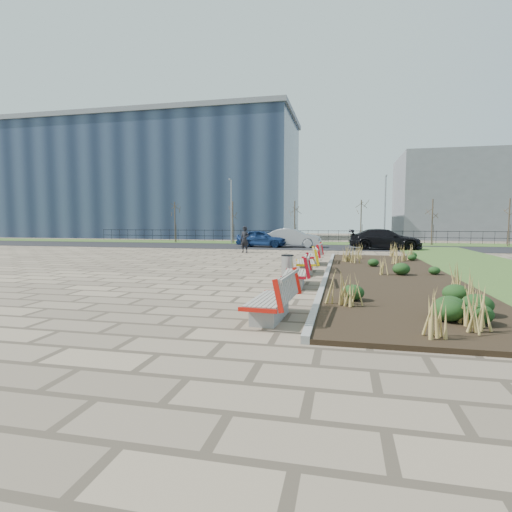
% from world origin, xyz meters
% --- Properties ---
extents(ground, '(120.00, 120.00, 0.00)m').
position_xyz_m(ground, '(0.00, 0.00, 0.00)').
color(ground, '#84725B').
rests_on(ground, ground).
extents(planting_bed, '(4.50, 18.00, 0.10)m').
position_xyz_m(planting_bed, '(6.25, 5.00, 0.05)').
color(planting_bed, black).
rests_on(planting_bed, ground).
extents(planting_curb, '(0.16, 18.00, 0.15)m').
position_xyz_m(planting_curb, '(3.92, 5.00, 0.07)').
color(planting_curb, gray).
rests_on(planting_curb, ground).
extents(grass_verge_far, '(80.00, 5.00, 0.04)m').
position_xyz_m(grass_verge_far, '(0.00, 28.00, 0.02)').
color(grass_verge_far, '#33511E').
rests_on(grass_verge_far, ground).
extents(road, '(80.00, 7.00, 0.02)m').
position_xyz_m(road, '(0.00, 22.00, 0.01)').
color(road, black).
rests_on(road, ground).
extents(bench_a, '(1.02, 2.15, 1.00)m').
position_xyz_m(bench_a, '(3.00, -2.36, 0.50)').
color(bench_a, red).
rests_on(bench_a, ground).
extents(bench_b, '(1.02, 2.15, 1.00)m').
position_xyz_m(bench_b, '(3.00, 2.22, 0.50)').
color(bench_b, '#A50B18').
rests_on(bench_b, ground).
extents(bench_c, '(1.14, 2.19, 1.00)m').
position_xyz_m(bench_c, '(3.00, 5.76, 0.50)').
color(bench_c, yellow).
rests_on(bench_c, ground).
extents(bench_d, '(0.94, 2.12, 1.00)m').
position_xyz_m(bench_d, '(3.00, 9.11, 0.50)').
color(bench_d, red).
rests_on(bench_d, ground).
extents(litter_bin, '(0.47, 0.47, 0.82)m').
position_xyz_m(litter_bin, '(2.42, 4.45, 0.41)').
color(litter_bin, '#B2B2B7').
rests_on(litter_bin, ground).
extents(pedestrian, '(0.75, 0.60, 1.80)m').
position_xyz_m(pedestrian, '(-2.04, 15.48, 0.90)').
color(pedestrian, black).
rests_on(pedestrian, ground).
extents(car_blue, '(4.29, 2.06, 1.41)m').
position_xyz_m(car_blue, '(-2.05, 21.27, 0.73)').
color(car_blue, navy).
rests_on(car_blue, road).
extents(car_silver, '(4.61, 1.64, 1.51)m').
position_xyz_m(car_silver, '(0.43, 21.74, 0.78)').
color(car_silver, '#919398').
rests_on(car_silver, road).
extents(car_black, '(5.31, 2.22, 1.53)m').
position_xyz_m(car_black, '(7.54, 20.52, 0.79)').
color(car_black, black).
rests_on(car_black, road).
extents(tree_a, '(1.40, 1.40, 4.00)m').
position_xyz_m(tree_a, '(-12.00, 26.50, 2.04)').
color(tree_a, '#4C3D2D').
rests_on(tree_a, grass_verge_far).
extents(tree_b, '(1.40, 1.40, 4.00)m').
position_xyz_m(tree_b, '(-6.00, 26.50, 2.04)').
color(tree_b, '#4C3D2D').
rests_on(tree_b, grass_verge_far).
extents(tree_c, '(1.40, 1.40, 4.00)m').
position_xyz_m(tree_c, '(0.00, 26.50, 2.04)').
color(tree_c, '#4C3D2D').
rests_on(tree_c, grass_verge_far).
extents(tree_d, '(1.40, 1.40, 4.00)m').
position_xyz_m(tree_d, '(6.00, 26.50, 2.04)').
color(tree_d, '#4C3D2D').
rests_on(tree_d, grass_verge_far).
extents(tree_e, '(1.40, 1.40, 4.00)m').
position_xyz_m(tree_e, '(12.00, 26.50, 2.04)').
color(tree_e, '#4C3D2D').
rests_on(tree_e, grass_verge_far).
extents(tree_f, '(1.40, 1.40, 4.00)m').
position_xyz_m(tree_f, '(18.00, 26.50, 2.04)').
color(tree_f, '#4C3D2D').
rests_on(tree_f, grass_verge_far).
extents(lamp_west, '(0.24, 0.60, 6.00)m').
position_xyz_m(lamp_west, '(-6.00, 26.00, 3.04)').
color(lamp_west, gray).
rests_on(lamp_west, grass_verge_far).
extents(lamp_east, '(0.24, 0.60, 6.00)m').
position_xyz_m(lamp_east, '(8.00, 26.00, 3.04)').
color(lamp_east, gray).
rests_on(lamp_east, grass_verge_far).
extents(railing_fence, '(44.00, 0.10, 1.20)m').
position_xyz_m(railing_fence, '(0.00, 29.50, 0.64)').
color(railing_fence, black).
rests_on(railing_fence, grass_verge_far).
extents(building_glass, '(40.00, 14.00, 15.00)m').
position_xyz_m(building_glass, '(-22.00, 40.00, 7.50)').
color(building_glass, '#192338').
rests_on(building_glass, ground).
extents(building_grey, '(18.00, 12.00, 10.00)m').
position_xyz_m(building_grey, '(20.00, 42.00, 5.00)').
color(building_grey, slate).
rests_on(building_grey, ground).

